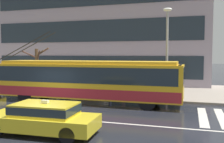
{
  "coord_description": "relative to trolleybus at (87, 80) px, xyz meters",
  "views": [
    {
      "loc": [
        8.16,
        -12.57,
        3.22
      ],
      "look_at": [
        3.09,
        3.95,
        2.05
      ],
      "focal_mm": 41.27,
      "sensor_mm": 36.0,
      "label": 1
    }
  ],
  "objects": [
    {
      "name": "ground_plane",
      "position": [
        -1.63,
        -3.09,
        -1.54
      ],
      "size": [
        160.0,
        160.0,
        0.0
      ],
      "primitive_type": "plane",
      "color": "#21232B"
    },
    {
      "name": "pedestrian_waiting_by_pole",
      "position": [
        1.51,
        3.45,
        0.19
      ],
      "size": [
        1.19,
        1.19,
        1.93
      ],
      "color": "#544550",
      "rests_on": "sidewalk_slab"
    },
    {
      "name": "crosswalk_stripe_inner_a",
      "position": [
        8.08,
        -1.75,
        -1.53
      ],
      "size": [
        0.44,
        4.4,
        0.01
      ],
      "primitive_type": "cube",
      "color": "beige",
      "rests_on": "ground_plane"
    },
    {
      "name": "trolleybus",
      "position": [
        0.0,
        0.0,
        0.0
      ],
      "size": [
        12.93,
        2.57,
        4.76
      ],
      "color": "gold",
      "rests_on": "ground_plane"
    },
    {
      "name": "taxi_oncoming_near",
      "position": [
        0.88,
        -6.75,
        -0.83
      ],
      "size": [
        4.63,
        1.97,
        1.39
      ],
      "color": "yellow",
      "rests_on": "ground_plane"
    },
    {
      "name": "pedestrian_walking_past",
      "position": [
        0.96,
        1.94,
        0.11
      ],
      "size": [
        1.31,
        1.31,
        1.95
      ],
      "color": "navy",
      "rests_on": "sidewalk_slab"
    },
    {
      "name": "street_tree_bare",
      "position": [
        -6.59,
        4.28,
        0.68
      ],
      "size": [
        2.15,
        1.19,
        3.66
      ],
      "color": "brown",
      "rests_on": "sidewalk_slab"
    },
    {
      "name": "sidewalk_slab",
      "position": [
        -1.63,
        6.6,
        -1.47
      ],
      "size": [
        80.0,
        10.0,
        0.14
      ],
      "primitive_type": "cube",
      "color": "gray",
      "rests_on": "ground_plane"
    },
    {
      "name": "street_lamp",
      "position": [
        4.98,
        2.02,
        2.28
      ],
      "size": [
        0.6,
        0.32,
        6.17
      ],
      "color": "gray",
      "rests_on": "sidewalk_slab"
    },
    {
      "name": "bus_shelter",
      "position": [
        -1.59,
        3.93,
        0.46
      ],
      "size": [
        3.74,
        1.57,
        2.52
      ],
      "color": "gray",
      "rests_on": "sidewalk_slab"
    },
    {
      "name": "pedestrian_approaching_curb",
      "position": [
        2.72,
        4.24,
        0.21
      ],
      "size": [
        1.56,
        1.56,
        1.94
      ],
      "color": "navy",
      "rests_on": "sidewalk_slab"
    },
    {
      "name": "crosswalk_stripe_edge_near",
      "position": [
        7.18,
        -1.75,
        -1.53
      ],
      "size": [
        0.44,
        4.4,
        0.01
      ],
      "primitive_type": "cube",
      "color": "beige",
      "rests_on": "ground_plane"
    },
    {
      "name": "lane_centre_line",
      "position": [
        -1.63,
        -4.29,
        -1.53
      ],
      "size": [
        72.0,
        0.14,
        0.01
      ],
      "primitive_type": "cube",
      "color": "silver",
      "rests_on": "ground_plane"
    },
    {
      "name": "pedestrian_at_shelter",
      "position": [
        -3.43,
        2.34,
        0.1
      ],
      "size": [
        1.33,
        1.33,
        1.9
      ],
      "color": "#474D4B",
      "rests_on": "sidewalk_slab"
    }
  ]
}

